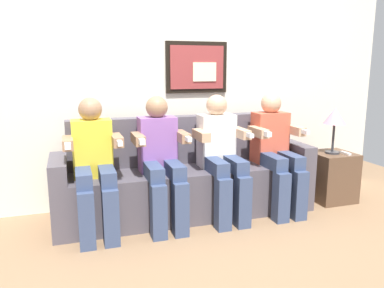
% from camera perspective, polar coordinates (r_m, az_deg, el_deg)
% --- Properties ---
extents(ground_plane, '(6.19, 6.19, 0.00)m').
position_cam_1_polar(ground_plane, '(3.36, 0.81, -12.27)').
color(ground_plane, '#8C6B4C').
extents(back_wall_assembly, '(4.76, 0.10, 2.60)m').
position_cam_1_polar(back_wall_assembly, '(3.81, -2.82, 10.67)').
color(back_wall_assembly, silver).
rests_on(back_wall_assembly, ground_plane).
extents(couch, '(2.36, 0.58, 0.90)m').
position_cam_1_polar(couch, '(3.54, -0.89, -5.61)').
color(couch, '#514C56').
rests_on(couch, ground_plane).
extents(person_leftmost, '(0.46, 0.56, 1.11)m').
position_cam_1_polar(person_leftmost, '(3.16, -14.52, -2.56)').
color(person_leftmost, yellow).
rests_on(person_leftmost, ground_plane).
extents(person_left_center, '(0.46, 0.56, 1.11)m').
position_cam_1_polar(person_left_center, '(3.24, -4.71, -1.90)').
color(person_left_center, '#8C59A5').
rests_on(person_left_center, ground_plane).
extents(person_right_center, '(0.46, 0.56, 1.11)m').
position_cam_1_polar(person_right_center, '(3.41, 4.39, -1.24)').
color(person_right_center, white).
rests_on(person_right_center, ground_plane).
extents(person_rightmost, '(0.46, 0.56, 1.11)m').
position_cam_1_polar(person_rightmost, '(3.65, 12.46, -0.62)').
color(person_rightmost, '#D8593F').
rests_on(person_rightmost, ground_plane).
extents(side_table_right, '(0.40, 0.40, 0.50)m').
position_cam_1_polar(side_table_right, '(4.17, 20.17, -4.59)').
color(side_table_right, brown).
rests_on(side_table_right, ground_plane).
extents(table_lamp, '(0.22, 0.22, 0.46)m').
position_cam_1_polar(table_lamp, '(4.02, 20.63, 3.66)').
color(table_lamp, '#333338').
rests_on(table_lamp, side_table_right).
extents(spare_remote_on_table, '(0.04, 0.13, 0.02)m').
position_cam_1_polar(spare_remote_on_table, '(4.09, 22.03, -1.28)').
color(spare_remote_on_table, white).
rests_on(spare_remote_on_table, side_table_right).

